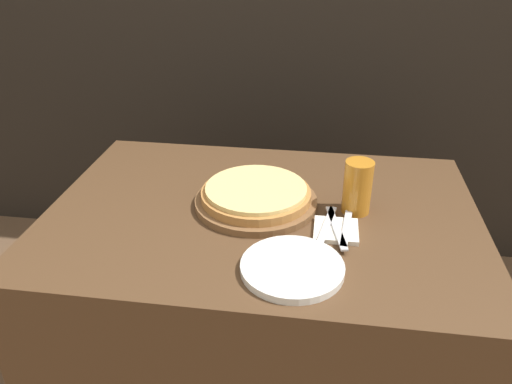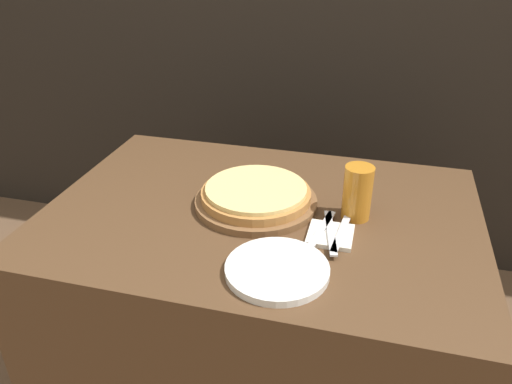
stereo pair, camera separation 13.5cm
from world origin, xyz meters
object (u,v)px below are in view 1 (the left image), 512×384
Objects in this scene: beer_glass at (358,185)px; dinner_plate at (292,268)px; fork at (326,227)px; pizza_on_board at (256,197)px; spoon at (346,228)px; dinner_knife at (336,227)px.

beer_glass is 0.63× the size of dinner_plate.
fork is (-0.08, -0.11, -0.06)m from beer_glass.
beer_glass is 0.73× the size of fork.
pizza_on_board is 1.97× the size of spoon.
dinner_knife is (0.22, -0.11, -0.01)m from pizza_on_board.
fork is 1.00× the size of dinner_knife.
dinner_plate is at bearing -66.44° from pizza_on_board.
dinner_plate is 1.18× the size of dinner_knife.
fork is at bearing -29.10° from pizza_on_board.
fork is 0.02m from dinner_knife.
dinner_knife and spoon have the same top height.
beer_glass is at bearing 56.10° from fork.
spoon is (0.02, 0.00, 0.00)m from dinner_knife.
dinner_knife is at bearing -114.22° from beer_glass.
fork is 1.17× the size of spoon.
dinner_knife is at bearing -26.23° from pizza_on_board.
dinner_knife is (-0.05, -0.11, -0.06)m from beer_glass.
beer_glass is (0.27, 0.01, 0.05)m from pizza_on_board.
dinner_knife is at bearing 60.83° from dinner_plate.
dinner_plate is at bearing -125.12° from spoon.
dinner_plate is 0.19m from fork.
pizza_on_board is at bearing 150.90° from fork.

